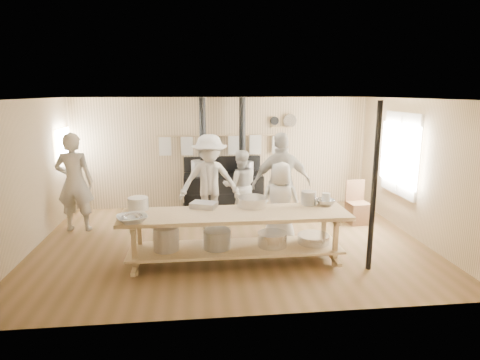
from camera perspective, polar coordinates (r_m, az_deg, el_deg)
The scene contains 24 objects.
ground at distance 7.48m, azimuth -1.29°, elevation -8.87°, with size 7.00×7.00×0.00m, color brown.
room_shell at distance 7.06m, azimuth -1.35°, elevation 3.51°, with size 7.00×7.00×7.00m.
window_right at distance 8.65m, azimuth 21.89°, elevation 3.44°, with size 0.09×1.50×1.65m.
left_opening at distance 9.47m, azimuth -23.81°, elevation 4.59°, with size 0.00×0.90×0.90m.
stove at distance 9.35m, azimuth -2.44°, elevation -1.18°, with size 1.90×0.75×2.60m.
towel_rail at distance 9.44m, azimuth -2.58°, elevation 5.39°, with size 3.00×0.04×0.47m.
back_wall_shelf at distance 9.63m, azimuth 6.20°, elevation 8.10°, with size 0.63×0.14×0.32m.
prep_table at distance 6.46m, azimuth -0.71°, elevation -7.45°, with size 3.60×0.90×0.85m.
support_post at distance 6.35m, azimuth 18.52°, elevation -1.13°, with size 0.08×0.08×2.60m, color black.
cook_far_left at distance 8.51m, azimuth -22.47°, elevation -0.30°, with size 0.72×0.47×1.96m, color #BEB6A8.
cook_left at distance 8.51m, azimuth 0.04°, elevation -0.84°, with size 0.74×0.58×1.53m, color #BEB6A8.
cook_center at distance 7.25m, azimuth 5.76°, elevation -3.34°, with size 0.74×0.48×1.51m, color #BEB6A8.
cook_right at distance 7.71m, azimuth 5.93°, elevation -0.59°, with size 1.16×0.48×1.98m, color #BEB6A8.
cook_by_window at distance 8.13m, azimuth -4.34°, elevation -0.19°, with size 1.22×0.70×1.89m, color #BEB6A8.
chair at distance 8.83m, azimuth 16.37°, elevation -4.22°, with size 0.45×0.45×0.89m.
bowl_white_a at distance 6.08m, azimuth -15.10°, elevation -5.37°, with size 0.44×0.44×0.11m, color white.
bowl_steel_a at distance 6.11m, azimuth -15.06°, elevation -5.35°, with size 0.31×0.31×0.10m, color silver.
bowl_white_b at distance 6.70m, azimuth 2.15°, elevation -3.34°, with size 0.39×0.39×0.10m, color white.
bowl_steel_b at distance 6.91m, azimuth 12.06°, elevation -3.10°, with size 0.32×0.32×0.10m, color silver.
roasting_pan at distance 6.64m, azimuth -5.17°, elevation -3.56°, with size 0.41×0.27×0.09m, color #B2B2B7.
mixing_bowl_large at distance 6.68m, azimuth 1.70°, elevation -3.10°, with size 0.50×0.50×0.16m, color silver.
bucket_galv at distance 6.87m, azimuth 9.73°, elevation -2.53°, with size 0.25×0.25×0.23m, color gray.
deep_bowl_enamel at distance 6.69m, azimuth -14.27°, elevation -3.27°, with size 0.33×0.33×0.20m, color white.
pitcher at distance 6.88m, azimuth 12.14°, elevation -2.69°, with size 0.14×0.14×0.21m, color white.
Camera 1 is at (-0.58, -6.95, 2.72)m, focal length 30.00 mm.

